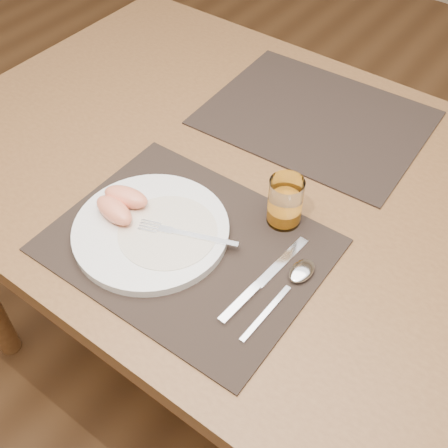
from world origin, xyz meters
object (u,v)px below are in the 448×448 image
Objects in this scene: placemat_near at (188,245)px; juice_glass at (285,203)px; placemat_far at (315,118)px; fork at (179,233)px; knife at (258,285)px; spoon at (297,277)px; table at (264,209)px; plate at (151,230)px.

juice_glass is at bearing 55.69° from placemat_near.
placemat_near is 0.44m from placemat_far.
knife is (0.16, -0.00, -0.02)m from fork.
juice_glass is at bearing -70.02° from placemat_far.
spoon is at bearing -63.56° from placemat_far.
fork is at bearing 178.83° from placemat_near.
placemat_far is at bearing 109.98° from juice_glass.
spoon reaches higher than table.
knife is (0.15, -0.44, 0.00)m from placemat_far.
table is 0.27m from plate.
table is 3.11× the size of placemat_near.
fork is at bearing -128.72° from juice_glass.
placemat_near is 1.00× the size of placemat_far.
spoon reaches higher than placemat_near.
fork is (-0.02, 0.00, 0.02)m from placemat_near.
juice_glass is at bearing 44.90° from plate.
placemat_near is 2.67× the size of fork.
table is 0.17m from juice_glass.
spoon is (0.04, 0.05, 0.00)m from knife.
placemat_near is 0.07m from plate.
knife is (0.15, -0.00, 0.00)m from placemat_near.
table is 0.25m from fork.
knife is at bearing -0.60° from fork.
placemat_near is at bearing -89.07° from placemat_far.
fork is 0.77× the size of knife.
table is at bearing -84.19° from placemat_far.
knife is at bearing -70.84° from placemat_far.
placemat_near and placemat_far have the same top height.
spoon is (0.19, 0.05, 0.01)m from placemat_near.
fork is (-0.01, -0.44, 0.02)m from placemat_far.
plate reaches higher than placemat_near.
placemat_far is 0.46m from plate.
table is 8.29× the size of fork.
plate is 0.05m from fork.
juice_glass is (0.10, 0.15, 0.04)m from placemat_near.
placemat_far is at bearing 109.16° from knife.
table is at bearing 138.83° from juice_glass.
juice_glass is at bearing 51.28° from fork.
table is at bearing 81.61° from fork.
knife is (0.13, -0.22, 0.09)m from table.
placemat_far is 2.04× the size of knife.
knife reaches higher than table.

